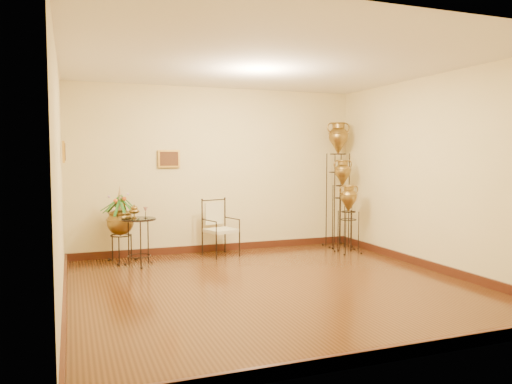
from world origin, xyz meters
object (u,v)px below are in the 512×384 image
object	(u,v)px
planter_urn	(120,219)
side_table	(139,241)
armchair	(221,228)
amphora_tall	(338,183)
amphora_mid	(342,204)

from	to	relation	value
planter_urn	side_table	xyz separation A→B (m)	(0.23, -0.36, -0.30)
armchair	side_table	xyz separation A→B (m)	(-1.35, -0.24, -0.09)
amphora_tall	side_table	distance (m)	3.70
amphora_mid	side_table	size ratio (longest dim) A/B	1.76
amphora_tall	planter_urn	distance (m)	3.86
amphora_tall	planter_urn	size ratio (longest dim) A/B	1.87
amphora_tall	armchair	world-z (taller)	amphora_tall
armchair	planter_urn	bearing A→B (deg)	158.30
amphora_tall	side_table	world-z (taller)	amphora_tall
planter_urn	armchair	distance (m)	1.60
armchair	side_table	distance (m)	1.37
amphora_tall	planter_urn	bearing A→B (deg)	-179.80
amphora_mid	armchair	world-z (taller)	amphora_mid
planter_urn	armchair	world-z (taller)	planter_urn
planter_urn	side_table	world-z (taller)	planter_urn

